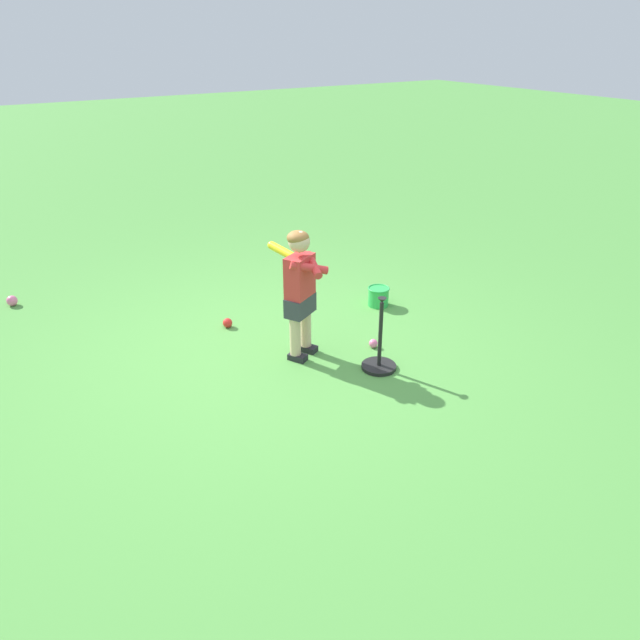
{
  "coord_description": "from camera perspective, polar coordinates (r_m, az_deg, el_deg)",
  "views": [
    {
      "loc": [
        2.03,
        3.99,
        2.5
      ],
      "look_at": [
        -0.19,
        0.48,
        0.45
      ],
      "focal_mm": 33.85,
      "sensor_mm": 36.0,
      "label": 1
    }
  ],
  "objects": [
    {
      "name": "toy_bucket",
      "position": [
        5.93,
        5.55,
        2.27
      ],
      "size": [
        0.22,
        0.22,
        0.19
      ],
      "color": "green",
      "rests_on": "ground"
    },
    {
      "name": "batting_tee",
      "position": [
        4.85,
        5.62,
        -3.48
      ],
      "size": [
        0.28,
        0.28,
        0.62
      ],
      "color": "black",
      "rests_on": "ground"
    },
    {
      "name": "play_ball_center_lawn",
      "position": [
        5.18,
        5.06,
        -2.22
      ],
      "size": [
        0.08,
        0.08,
        0.08
      ],
      "primitive_type": "sphere",
      "color": "pink",
      "rests_on": "ground"
    },
    {
      "name": "ground_plane",
      "position": [
        5.13,
        -4.65,
        -3.01
      ],
      "size": [
        40.0,
        40.0,
        0.0
      ],
      "primitive_type": "plane",
      "color": "#519942"
    },
    {
      "name": "play_ball_behind_batter",
      "position": [
        6.65,
        -27.11,
        1.63
      ],
      "size": [
        0.1,
        0.1,
        0.1
      ],
      "primitive_type": "sphere",
      "color": "pink",
      "rests_on": "ground"
    },
    {
      "name": "child_batter",
      "position": [
        4.78,
        -1.93,
        3.53
      ],
      "size": [
        0.33,
        0.63,
        1.08
      ],
      "color": "#232328",
      "rests_on": "ground"
    },
    {
      "name": "play_ball_near_batter",
      "position": [
        5.56,
        -8.74,
        -0.27
      ],
      "size": [
        0.09,
        0.09,
        0.09
      ],
      "primitive_type": "sphere",
      "color": "red",
      "rests_on": "ground"
    }
  ]
}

